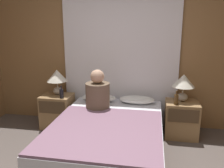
{
  "coord_description": "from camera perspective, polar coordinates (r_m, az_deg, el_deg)",
  "views": [
    {
      "loc": [
        0.57,
        -2.06,
        1.76
      ],
      "look_at": [
        0.0,
        1.14,
        0.93
      ],
      "focal_mm": 38.0,
      "sensor_mm": 36.0,
      "label": 1
    }
  ],
  "objects": [
    {
      "name": "bed",
      "position": [
        3.32,
        -0.97,
        -12.94
      ],
      "size": [
        1.47,
        2.07,
        0.48
      ],
      "color": "brown",
      "rests_on": "ground_plane"
    },
    {
      "name": "blanket_on_bed",
      "position": [
        2.97,
        -2.03,
        -10.96
      ],
      "size": [
        1.41,
        1.46,
        0.03
      ],
      "color": "slate",
      "rests_on": "bed"
    },
    {
      "name": "lamp_right",
      "position": [
        3.84,
        16.84,
        0.32
      ],
      "size": [
        0.35,
        0.35,
        0.43
      ],
      "color": "#B2A899",
      "rests_on": "nightstand_right"
    },
    {
      "name": "person_left_in_bed",
      "position": [
        3.64,
        -3.49,
        -2.23
      ],
      "size": [
        0.37,
        0.37,
        0.62
      ],
      "color": "brown",
      "rests_on": "bed"
    },
    {
      "name": "beer_bottle_on_left_stand",
      "position": [
        3.97,
        -12.06,
        -2.2
      ],
      "size": [
        0.07,
        0.07,
        0.21
      ],
      "color": "black",
      "rests_on": "nightstand_left"
    },
    {
      "name": "lamp_left",
      "position": [
        4.14,
        -13.09,
        1.55
      ],
      "size": [
        0.35,
        0.35,
        0.43
      ],
      "color": "#B2A899",
      "rests_on": "nightstand_left"
    },
    {
      "name": "curtain_panel",
      "position": [
        4.07,
        1.93,
        5.45
      ],
      "size": [
        2.17,
        0.02,
        2.26
      ],
      "color": "white",
      "rests_on": "ground_plane"
    },
    {
      "name": "wall_back",
      "position": [
        4.12,
        2.07,
        7.25
      ],
      "size": [
        4.75,
        0.06,
        2.5
      ],
      "color": "olive",
      "rests_on": "ground_plane"
    },
    {
      "name": "pillow_left",
      "position": [
        4.04,
        -3.18,
        -3.29
      ],
      "size": [
        0.58,
        0.29,
        0.12
      ],
      "color": "white",
      "rests_on": "bed"
    },
    {
      "name": "nightstand_right",
      "position": [
        3.95,
        16.32,
        -8.12
      ],
      "size": [
        0.51,
        0.44,
        0.57
      ],
      "color": "#937047",
      "rests_on": "ground_plane"
    },
    {
      "name": "beer_bottle_on_right_stand",
      "position": [
        3.7,
        15.19,
        -3.56
      ],
      "size": [
        0.06,
        0.06,
        0.21
      ],
      "color": "#513819",
      "rests_on": "nightstand_right"
    },
    {
      "name": "pillow_right",
      "position": [
        3.95,
        6.02,
        -3.78
      ],
      "size": [
        0.58,
        0.29,
        0.12
      ],
      "color": "white",
      "rests_on": "bed"
    },
    {
      "name": "nightstand_left",
      "position": [
        4.24,
        -12.98,
        -6.32
      ],
      "size": [
        0.51,
        0.44,
        0.57
      ],
      "color": "#937047",
      "rests_on": "ground_plane"
    }
  ]
}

